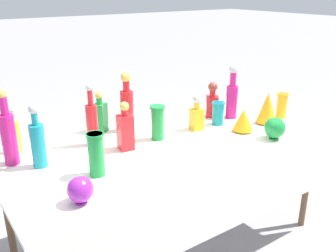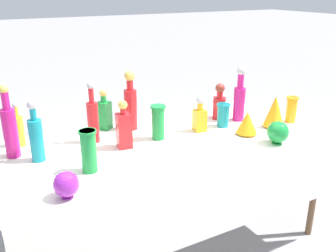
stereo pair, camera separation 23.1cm
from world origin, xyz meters
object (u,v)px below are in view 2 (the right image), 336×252
at_px(square_decanter_1, 104,113).
at_px(slender_vase_1, 291,109).
at_px(fluted_vase_0, 275,111).
at_px(tall_bottle_1, 239,98).
at_px(tall_bottle_4, 131,104).
at_px(fluted_vase_1, 247,122).
at_px(cardboard_box_behind_left, 135,145).
at_px(square_decanter_3, 200,117).
at_px(tall_bottle_0, 18,130).
at_px(tall_bottle_5, 36,136).
at_px(round_bowl_1, 66,184).
at_px(slender_vase_2, 223,114).
at_px(tall_bottle_3, 93,119).
at_px(round_bowl_0, 278,132).
at_px(square_decanter_0, 124,128).
at_px(slender_vase_3, 158,121).
at_px(square_decanter_2, 219,103).
at_px(tall_bottle_2, 10,128).
at_px(slender_vase_0, 89,150).

distance_m(square_decanter_1, slender_vase_1, 1.31).
height_order(slender_vase_1, fluted_vase_0, fluted_vase_0).
bearing_deg(tall_bottle_1, tall_bottle_4, 164.30).
bearing_deg(square_decanter_1, fluted_vase_1, -35.20).
bearing_deg(cardboard_box_behind_left, fluted_vase_0, -72.77).
xyz_separation_m(tall_bottle_4, square_decanter_3, (0.39, -0.25, -0.08)).
xyz_separation_m(tall_bottle_0, tall_bottle_5, (0.06, -0.27, 0.04)).
bearing_deg(square_decanter_3, round_bowl_1, -157.49).
bearing_deg(slender_vase_2, tall_bottle_3, 168.99).
bearing_deg(round_bowl_0, square_decanter_0, 154.68).
bearing_deg(square_decanter_0, tall_bottle_0, 148.70).
relative_size(square_decanter_0, slender_vase_3, 1.34).
height_order(square_decanter_2, slender_vase_2, square_decanter_2).
bearing_deg(fluted_vase_0, tall_bottle_5, 170.89).
bearing_deg(fluted_vase_1, tall_bottle_5, 168.45).
bearing_deg(square_decanter_2, slender_vase_2, -117.00).
bearing_deg(square_decanter_1, tall_bottle_3, -127.16).
bearing_deg(square_decanter_3, tall_bottle_1, 6.77).
bearing_deg(square_decanter_0, cardboard_box_behind_left, 63.97).
bearing_deg(slender_vase_3, tall_bottle_1, 2.90).
xyz_separation_m(fluted_vase_0, round_bowl_0, (-0.18, -0.22, -0.04)).
relative_size(tall_bottle_2, slender_vase_3, 1.91).
relative_size(tall_bottle_3, tall_bottle_5, 1.09).
distance_m(slender_vase_1, cardboard_box_behind_left, 1.65).
height_order(tall_bottle_0, square_decanter_2, tall_bottle_0).
xyz_separation_m(tall_bottle_0, square_decanter_0, (0.55, -0.33, 0.02)).
xyz_separation_m(square_decanter_0, slender_vase_1, (1.21, -0.16, -0.03)).
height_order(tall_bottle_2, square_decanter_0, tall_bottle_2).
relative_size(tall_bottle_4, round_bowl_0, 2.82).
height_order(round_bowl_1, cardboard_box_behind_left, round_bowl_1).
bearing_deg(fluted_vase_1, round_bowl_0, -71.81).
height_order(tall_bottle_1, slender_vase_3, tall_bottle_1).
relative_size(square_decanter_1, fluted_vase_0, 1.24).
relative_size(tall_bottle_3, square_decanter_2, 1.46).
bearing_deg(tall_bottle_1, square_decanter_0, -176.50).
height_order(tall_bottle_3, slender_vase_1, tall_bottle_3).
height_order(tall_bottle_5, slender_vase_3, tall_bottle_5).
bearing_deg(square_decanter_1, round_bowl_1, -121.23).
xyz_separation_m(tall_bottle_4, slender_vase_1, (1.05, -0.42, -0.08)).
bearing_deg(fluted_vase_1, tall_bottle_2, 164.59).
bearing_deg(round_bowl_0, tall_bottle_3, 149.58).
relative_size(slender_vase_1, slender_vase_3, 0.84).
height_order(tall_bottle_0, round_bowl_0, tall_bottle_0).
height_order(tall_bottle_2, tall_bottle_4, tall_bottle_2).
distance_m(tall_bottle_4, square_decanter_2, 0.66).
relative_size(slender_vase_0, slender_vase_1, 1.24).
height_order(tall_bottle_2, slender_vase_3, tall_bottle_2).
relative_size(fluted_vase_1, round_bowl_0, 1.11).
distance_m(fluted_vase_1, round_bowl_0, 0.22).
relative_size(square_decanter_3, slender_vase_2, 1.49).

